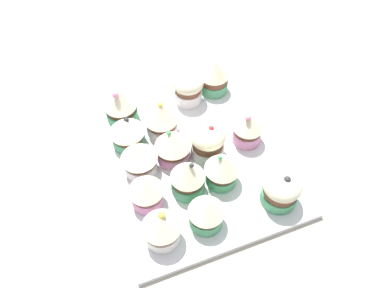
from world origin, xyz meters
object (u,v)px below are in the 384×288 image
(baking_tray, at_px, (192,156))
(cupcake_2, at_px, (281,189))
(cupcake_3, at_px, (146,191))
(cupcake_4, at_px, (188,177))
(cupcake_6, at_px, (140,160))
(cupcake_9, at_px, (248,128))
(cupcake_13, at_px, (188,87))
(cupcake_10, at_px, (127,132))
(cupcake_5, at_px, (222,168))
(cupcake_11, at_px, (161,118))
(cupcake_1, at_px, (206,212))
(cupcake_7, at_px, (173,145))
(cupcake_0, at_px, (162,228))
(cupcake_14, at_px, (214,76))
(cupcake_8, at_px, (208,141))
(cupcake_12, at_px, (120,105))

(baking_tray, height_order, cupcake_2, cupcake_2)
(cupcake_3, height_order, cupcake_4, cupcake_4)
(cupcake_6, bearing_deg, cupcake_9, -0.36)
(cupcake_6, bearing_deg, cupcake_4, -44.38)
(cupcake_13, bearing_deg, cupcake_10, -154.93)
(cupcake_5, bearing_deg, cupcake_11, 112.97)
(cupcake_1, bearing_deg, cupcake_11, 91.66)
(cupcake_2, xyz_separation_m, cupcake_6, (-0.20, 0.14, 0.00))
(cupcake_11, bearing_deg, cupcake_7, -90.10)
(cupcake_7, bearing_deg, cupcake_1, -87.52)
(cupcake_0, distance_m, cupcake_2, 0.20)
(cupcake_2, bearing_deg, cupcake_6, 145.49)
(cupcake_14, bearing_deg, cupcake_8, -116.83)
(cupcake_11, bearing_deg, cupcake_4, -89.64)
(cupcake_3, bearing_deg, baking_tray, 32.52)
(cupcake_1, bearing_deg, cupcake_5, 49.59)
(cupcake_7, xyz_separation_m, cupcake_13, (0.08, 0.13, -0.00))
(cupcake_3, distance_m, cupcake_7, 0.10)
(cupcake_12, bearing_deg, cupcake_7, -63.83)
(cupcake_9, bearing_deg, cupcake_2, -92.68)
(cupcake_3, bearing_deg, cupcake_7, 45.62)
(cupcake_12, height_order, cupcake_13, cupcake_12)
(cupcake_11, bearing_deg, cupcake_6, -129.83)
(cupcake_14, bearing_deg, cupcake_9, -88.25)
(cupcake_11, bearing_deg, cupcake_5, -67.03)
(cupcake_0, xyz_separation_m, cupcake_6, (0.00, 0.13, -0.00))
(cupcake_14, bearing_deg, cupcake_13, -171.83)
(cupcake_5, xyz_separation_m, cupcake_12, (-0.12, 0.21, -0.00))
(cupcake_1, bearing_deg, cupcake_9, 43.90)
(cupcake_8, relative_size, cupcake_10, 1.13)
(cupcake_11, bearing_deg, cupcake_0, -107.86)
(baking_tray, xyz_separation_m, cupcake_12, (-0.10, 0.13, 0.04))
(cupcake_9, bearing_deg, cupcake_5, -140.69)
(cupcake_9, bearing_deg, cupcake_1, -136.10)
(cupcake_6, bearing_deg, cupcake_7, 8.93)
(baking_tray, relative_size, cupcake_6, 5.99)
(cupcake_2, height_order, cupcake_11, cupcake_11)
(cupcake_4, xyz_separation_m, cupcake_14, (0.14, 0.21, 0.00))
(baking_tray, xyz_separation_m, cupcake_10, (-0.10, 0.07, 0.04))
(cupcake_13, distance_m, cupcake_14, 0.06)
(cupcake_9, bearing_deg, cupcake_13, 114.93)
(cupcake_0, xyz_separation_m, cupcake_1, (0.07, 0.00, -0.00))
(cupcake_2, distance_m, cupcake_11, 0.25)
(cupcake_2, distance_m, cupcake_8, 0.15)
(cupcake_5, distance_m, cupcake_14, 0.23)
(cupcake_2, bearing_deg, cupcake_9, 87.32)
(baking_tray, relative_size, cupcake_13, 5.81)
(cupcake_1, distance_m, cupcake_14, 0.31)
(cupcake_7, height_order, cupcake_10, cupcake_7)
(cupcake_1, bearing_deg, cupcake_13, 75.35)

